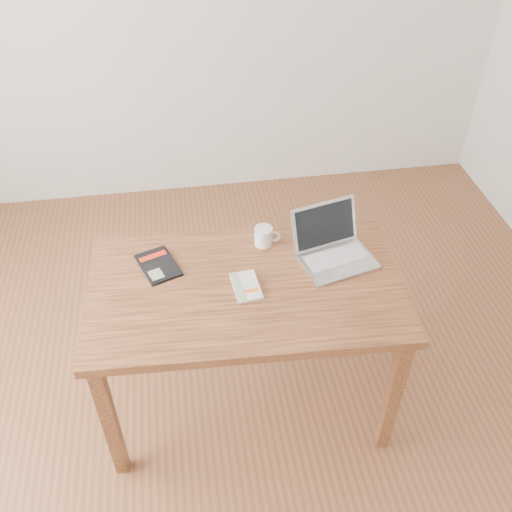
{
  "coord_description": "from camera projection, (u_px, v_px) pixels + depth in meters",
  "views": [
    {
      "loc": [
        -0.12,
        -1.47,
        2.34
      ],
      "look_at": [
        0.14,
        0.21,
        0.85
      ],
      "focal_mm": 40.0,
      "sensor_mm": 36.0,
      "label": 1
    }
  ],
  "objects": [
    {
      "name": "coffee_mug",
      "position": [
        264.0,
        236.0,
        2.44
      ],
      "size": [
        0.11,
        0.08,
        0.08
      ],
      "rotation": [
        0.0,
        0.0,
        -0.22
      ],
      "color": "white",
      "rests_on": "desk"
    },
    {
      "name": "laptop",
      "position": [
        333.0,
        248.0,
        2.38
      ],
      "size": [
        0.35,
        0.34,
        0.2
      ],
      "rotation": [
        0.0,
        0.0,
        0.25
      ],
      "color": "silver",
      "rests_on": "desk"
    },
    {
      "name": "black_guidebook",
      "position": [
        158.0,
        265.0,
        2.36
      ],
      "size": [
        0.2,
        0.24,
        0.01
      ],
      "rotation": [
        0.0,
        0.0,
        0.36
      ],
      "color": "black",
      "rests_on": "desk"
    },
    {
      "name": "white_guidebook",
      "position": [
        246.0,
        286.0,
        2.26
      ],
      "size": [
        0.12,
        0.17,
        0.01
      ],
      "rotation": [
        0.0,
        0.0,
        0.09
      ],
      "color": "beige",
      "rests_on": "desk"
    },
    {
      "name": "room",
      "position": [
        199.0,
        184.0,
        1.74
      ],
      "size": [
        4.04,
        4.04,
        2.7
      ],
      "color": "brown",
      "rests_on": "ground"
    },
    {
      "name": "desk",
      "position": [
        246.0,
        302.0,
        2.33
      ],
      "size": [
        1.29,
        0.78,
        0.75
      ],
      "rotation": [
        0.0,
        0.0,
        -0.05
      ],
      "color": "#57301A",
      "rests_on": "ground"
    }
  ]
}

